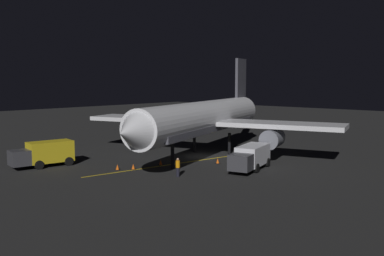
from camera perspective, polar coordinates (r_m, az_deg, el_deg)
The scene contains 10 objects.
ground_plane at distance 49.99m, azimuth 1.53°, elevation -3.91°, with size 180.00×180.00×0.20m, color black.
apron_guide_stripe at distance 46.48m, azimuth -0.88°, elevation -4.57°, with size 0.24×23.73×0.01m, color gold.
airliner at distance 49.92m, azimuth 1.82°, elevation 1.20°, with size 31.02×34.12×11.79m.
baggage_truck at distance 46.51m, azimuth -18.92°, elevation -3.27°, with size 3.13×6.44×2.56m.
catering_truck at distance 42.82m, azimuth 7.76°, elevation -3.88°, with size 3.58×6.82×2.37m.
ground_crew_worker at distance 39.56m, azimuth -1.89°, elevation -5.21°, with size 0.40×0.40×1.74m.
traffic_cone_near_left at distance 43.25m, azimuth -9.84°, elevation -5.16°, with size 0.50×0.50×0.55m.
traffic_cone_near_right at distance 45.19m, azimuth -4.17°, elevation -4.58°, with size 0.50×0.50×0.55m.
traffic_cone_under_wing at distance 45.95m, azimuth 3.42°, elevation -4.39°, with size 0.50×0.50×0.55m.
traffic_cone_far at distance 43.27m, azimuth -7.78°, elevation -5.12°, with size 0.50×0.50×0.55m.
Camera 1 is at (-31.75, 37.57, 8.82)m, focal length 40.30 mm.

